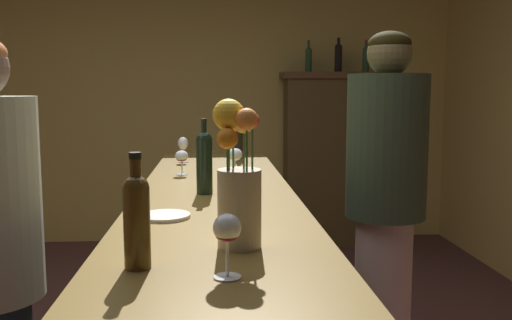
{
  "coord_description": "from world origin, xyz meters",
  "views": [
    {
      "loc": [
        0.38,
        -2.43,
        1.48
      ],
      "look_at": [
        0.58,
        0.19,
        1.15
      ],
      "focal_mm": 39.32,
      "sensor_mm": 36.0,
      "label": 1
    }
  ],
  "objects_px": {
    "display_bottle_midleft": "(338,56)",
    "wine_glass_rear": "(183,144)",
    "display_cabinet": "(337,155)",
    "wine_bottle_merlot": "(137,216)",
    "wine_bottle_rose": "(239,135)",
    "bartender": "(385,200)",
    "display_bottle_left": "(309,58)",
    "cheese_plate": "(165,216)",
    "wine_glass_front": "(182,157)",
    "wine_glass_spare": "(235,155)",
    "display_bottle_center": "(366,58)",
    "wine_bottle_pinot": "(204,160)",
    "flower_arrangement": "(238,176)",
    "wine_glass_mid": "(227,232)",
    "bar_counter": "(217,308)"
  },
  "relations": [
    {
      "from": "display_bottle_midleft",
      "to": "wine_glass_rear",
      "type": "bearing_deg",
      "value": -126.66
    },
    {
      "from": "wine_bottle_merlot",
      "to": "wine_glass_front",
      "type": "xyz_separation_m",
      "value": [
        0.02,
        1.54,
        -0.04
      ]
    },
    {
      "from": "flower_arrangement",
      "to": "display_bottle_left",
      "type": "height_order",
      "value": "display_bottle_left"
    },
    {
      "from": "wine_bottle_rose",
      "to": "display_bottle_center",
      "type": "height_order",
      "value": "display_bottle_center"
    },
    {
      "from": "flower_arrangement",
      "to": "wine_bottle_merlot",
      "type": "bearing_deg",
      "value": -146.51
    },
    {
      "from": "wine_bottle_rose",
      "to": "flower_arrangement",
      "type": "relative_size",
      "value": 0.82
    },
    {
      "from": "display_bottle_left",
      "to": "display_bottle_center",
      "type": "distance_m",
      "value": 0.54
    },
    {
      "from": "wine_bottle_pinot",
      "to": "cheese_plate",
      "type": "height_order",
      "value": "wine_bottle_pinot"
    },
    {
      "from": "cheese_plate",
      "to": "wine_glass_rear",
      "type": "bearing_deg",
      "value": 90.61
    },
    {
      "from": "wine_bottle_rose",
      "to": "wine_glass_spare",
      "type": "relative_size",
      "value": 2.59
    },
    {
      "from": "display_cabinet",
      "to": "wine_bottle_pinot",
      "type": "height_order",
      "value": "display_cabinet"
    },
    {
      "from": "wine_glass_rear",
      "to": "cheese_plate",
      "type": "relative_size",
      "value": 0.87
    },
    {
      "from": "bar_counter",
      "to": "wine_bottle_merlot",
      "type": "distance_m",
      "value": 1.22
    },
    {
      "from": "wine_bottle_rose",
      "to": "wine_bottle_merlot",
      "type": "relative_size",
      "value": 1.17
    },
    {
      "from": "cheese_plate",
      "to": "wine_glass_front",
      "type": "bearing_deg",
      "value": 89.72
    },
    {
      "from": "wine_bottle_merlot",
      "to": "display_cabinet",
      "type": "bearing_deg",
      "value": 70.68
    },
    {
      "from": "cheese_plate",
      "to": "display_bottle_left",
      "type": "xyz_separation_m",
      "value": [
        1.06,
        3.33,
        0.73
      ]
    },
    {
      "from": "wine_glass_front",
      "to": "bartender",
      "type": "bearing_deg",
      "value": -19.17
    },
    {
      "from": "display_cabinet",
      "to": "cheese_plate",
      "type": "distance_m",
      "value": 3.59
    },
    {
      "from": "flower_arrangement",
      "to": "wine_glass_mid",
      "type": "bearing_deg",
      "value": -97.92
    },
    {
      "from": "display_bottle_center",
      "to": "bartender",
      "type": "relative_size",
      "value": 0.17
    },
    {
      "from": "wine_bottle_merlot",
      "to": "bartender",
      "type": "distance_m",
      "value": 1.58
    },
    {
      "from": "wine_glass_spare",
      "to": "cheese_plate",
      "type": "xyz_separation_m",
      "value": [
        -0.28,
        -1.06,
        -0.09
      ]
    },
    {
      "from": "wine_bottle_rose",
      "to": "wine_glass_rear",
      "type": "distance_m",
      "value": 0.39
    },
    {
      "from": "display_bottle_midleft",
      "to": "wine_bottle_merlot",
      "type": "bearing_deg",
      "value": -109.3
    },
    {
      "from": "cheese_plate",
      "to": "display_bottle_left",
      "type": "bearing_deg",
      "value": 72.34
    },
    {
      "from": "display_bottle_midleft",
      "to": "bartender",
      "type": "distance_m",
      "value": 2.83
    },
    {
      "from": "flower_arrangement",
      "to": "display_bottle_left",
      "type": "bearing_deg",
      "value": 77.52
    },
    {
      "from": "wine_glass_front",
      "to": "flower_arrangement",
      "type": "height_order",
      "value": "flower_arrangement"
    },
    {
      "from": "display_bottle_left",
      "to": "wine_bottle_rose",
      "type": "bearing_deg",
      "value": -113.63
    },
    {
      "from": "wine_bottle_pinot",
      "to": "display_bottle_midleft",
      "type": "xyz_separation_m",
      "value": [
        1.21,
        2.89,
        0.61
      ]
    },
    {
      "from": "display_cabinet",
      "to": "wine_bottle_merlot",
      "type": "relative_size",
      "value": 5.68
    },
    {
      "from": "wine_bottle_rose",
      "to": "display_bottle_midleft",
      "type": "bearing_deg",
      "value": 58.72
    },
    {
      "from": "wine_bottle_pinot",
      "to": "flower_arrangement",
      "type": "distance_m",
      "value": 0.83
    },
    {
      "from": "display_cabinet",
      "to": "wine_bottle_merlot",
      "type": "xyz_separation_m",
      "value": [
        -1.36,
        -3.88,
        0.31
      ]
    },
    {
      "from": "wine_glass_rear",
      "to": "display_bottle_left",
      "type": "height_order",
      "value": "display_bottle_left"
    },
    {
      "from": "wine_bottle_rose",
      "to": "wine_glass_rear",
      "type": "xyz_separation_m",
      "value": [
        -0.35,
        -0.16,
        -0.04
      ]
    },
    {
      "from": "display_cabinet",
      "to": "wine_glass_rear",
      "type": "relative_size",
      "value": 10.63
    },
    {
      "from": "wine_glass_mid",
      "to": "cheese_plate",
      "type": "height_order",
      "value": "wine_glass_mid"
    },
    {
      "from": "wine_glass_spare",
      "to": "display_bottle_left",
      "type": "distance_m",
      "value": 2.48
    },
    {
      "from": "wine_glass_spare",
      "to": "display_bottle_center",
      "type": "bearing_deg",
      "value": 59.84
    },
    {
      "from": "bartender",
      "to": "wine_glass_spare",
      "type": "bearing_deg",
      "value": -25.31
    },
    {
      "from": "cheese_plate",
      "to": "display_bottle_left",
      "type": "distance_m",
      "value": 3.56
    },
    {
      "from": "wine_glass_rear",
      "to": "flower_arrangement",
      "type": "xyz_separation_m",
      "value": [
        0.25,
        -1.89,
        0.09
      ]
    },
    {
      "from": "wine_glass_spare",
      "to": "display_bottle_center",
      "type": "height_order",
      "value": "display_bottle_center"
    },
    {
      "from": "wine_glass_rear",
      "to": "wine_bottle_merlot",
      "type": "bearing_deg",
      "value": -90.05
    },
    {
      "from": "wine_glass_mid",
      "to": "display_bottle_midleft",
      "type": "distance_m",
      "value": 4.18
    },
    {
      "from": "wine_bottle_rose",
      "to": "display_bottle_left",
      "type": "relative_size",
      "value": 1.09
    },
    {
      "from": "wine_bottle_pinot",
      "to": "bar_counter",
      "type": "bearing_deg",
      "value": 21.85
    },
    {
      "from": "wine_glass_spare",
      "to": "wine_bottle_merlot",
      "type": "bearing_deg",
      "value": -100.6
    }
  ]
}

